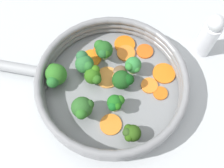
{
  "coord_description": "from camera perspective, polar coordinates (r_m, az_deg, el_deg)",
  "views": [
    {
      "loc": [
        0.21,
        0.03,
        0.49
      ],
      "look_at": [
        0.0,
        0.0,
        0.03
      ],
      "focal_mm": 42.0,
      "sensor_mm": 36.0,
      "label": 1
    }
  ],
  "objects": [
    {
      "name": "broccoli_floret_3",
      "position": [
        0.5,
        2.24,
        0.84
      ],
      "size": [
        0.04,
        0.04,
        0.04
      ],
      "color": "#8BA56E",
      "rests_on": "skillet"
    },
    {
      "name": "salt_shaker",
      "position": [
        0.57,
        20.34,
        9.83
      ],
      "size": [
        0.04,
        0.04,
        0.11
      ],
      "color": "white",
      "rests_on": "ground_plane"
    },
    {
      "name": "skillet",
      "position": [
        0.53,
        0.0,
        -1.03
      ],
      "size": [
        0.28,
        0.28,
        0.01
      ],
      "primitive_type": "cylinder",
      "color": "gray",
      "rests_on": "ground_plane"
    },
    {
      "name": "ground_plane",
      "position": [
        0.53,
        0.0,
        -1.34
      ],
      "size": [
        4.0,
        4.0,
        0.0
      ],
      "primitive_type": "plane",
      "color": "#B4B8BA"
    },
    {
      "name": "broccoli_floret_7",
      "position": [
        0.47,
        -6.45,
        -5.23
      ],
      "size": [
        0.04,
        0.04,
        0.05
      ],
      "color": "#6E904F",
      "rests_on": "skillet"
    },
    {
      "name": "carrot_slice_2",
      "position": [
        0.56,
        7.15,
        7.08
      ],
      "size": [
        0.04,
        0.04,
        0.0
      ],
      "primitive_type": "cylinder",
      "rotation": [
        0.0,
        0.0,
        5.98
      ],
      "color": "#E35C18",
      "rests_on": "skillet"
    },
    {
      "name": "carrot_slice_9",
      "position": [
        0.53,
        -1.02,
        1.45
      ],
      "size": [
        0.07,
        0.07,
        0.0
      ],
      "primitive_type": "cylinder",
      "rotation": [
        0.0,
        0.0,
        3.96
      ],
      "color": "#F3963E",
      "rests_on": "skillet"
    },
    {
      "name": "broccoli_floret_8",
      "position": [
        0.51,
        4.6,
        4.01
      ],
      "size": [
        0.03,
        0.03,
        0.04
      ],
      "color": "#7F9D4D",
      "rests_on": "skillet"
    },
    {
      "name": "carrot_slice_7",
      "position": [
        0.49,
        -0.27,
        -8.79
      ],
      "size": [
        0.04,
        0.04,
        0.0
      ],
      "primitive_type": "cylinder",
      "rotation": [
        0.0,
        0.0,
        0.0
      ],
      "color": "orange",
      "rests_on": "skillet"
    },
    {
      "name": "carrot_slice_5",
      "position": [
        0.57,
        2.77,
        8.58
      ],
      "size": [
        0.05,
        0.05,
        0.0
      ],
      "primitive_type": "cylinder",
      "rotation": [
        0.0,
        0.0,
        3.07
      ],
      "color": "orange",
      "rests_on": "skillet"
    },
    {
      "name": "carrot_slice_6",
      "position": [
        0.55,
        -4.48,
        5.65
      ],
      "size": [
        0.04,
        0.04,
        0.0
      ],
      "primitive_type": "cylinder",
      "rotation": [
        0.0,
        0.0,
        1.66
      ],
      "color": "orange",
      "rests_on": "skillet"
    },
    {
      "name": "broccoli_floret_4",
      "position": [
        0.47,
        4.24,
        -10.62
      ],
      "size": [
        0.03,
        0.03,
        0.04
      ],
      "color": "#73A153",
      "rests_on": "skillet"
    },
    {
      "name": "broccoli_floret_1",
      "position": [
        0.51,
        -4.07,
        1.86
      ],
      "size": [
        0.04,
        0.04,
        0.04
      ],
      "color": "#7A9C5F",
      "rests_on": "skillet"
    },
    {
      "name": "carrot_slice_0",
      "position": [
        0.54,
        11.24,
        2.29
      ],
      "size": [
        0.06,
        0.06,
        0.0
      ],
      "primitive_type": "cylinder",
      "rotation": [
        0.0,
        0.0,
        1.22
      ],
      "color": "orange",
      "rests_on": "skillet"
    },
    {
      "name": "broccoli_floret_2",
      "position": [
        0.48,
        0.74,
        -4.2
      ],
      "size": [
        0.03,
        0.03,
        0.04
      ],
      "color": "#8AA65C",
      "rests_on": "skillet"
    },
    {
      "name": "mushroom_piece_0",
      "position": [
        0.53,
        1.64,
        3.04
      ],
      "size": [
        0.03,
        0.03,
        0.01
      ],
      "primitive_type": "ellipsoid",
      "rotation": [
        0.0,
        0.0,
        5.28
      ],
      "color": "brown",
      "rests_on": "skillet"
    },
    {
      "name": "broccoli_floret_0",
      "position": [
        0.52,
        -6.01,
        4.57
      ],
      "size": [
        0.04,
        0.04,
        0.04
      ],
      "color": "#64964C",
      "rests_on": "skillet"
    },
    {
      "name": "skillet_rim_wall",
      "position": [
        0.5,
        0.0,
        0.33
      ],
      "size": [
        0.29,
        0.29,
        0.04
      ],
      "color": "gray",
      "rests_on": "skillet"
    },
    {
      "name": "carrot_slice_1",
      "position": [
        0.56,
        -2.29,
        7.26
      ],
      "size": [
        0.05,
        0.05,
        0.01
      ],
      "primitive_type": "cylinder",
      "rotation": [
        0.0,
        0.0,
        1.17
      ],
      "color": "orange",
      "rests_on": "skillet"
    },
    {
      "name": "carrot_slice_3",
      "position": [
        0.52,
        8.12,
        -0.32
      ],
      "size": [
        0.04,
        0.04,
        0.0
      ],
      "primitive_type": "cylinder",
      "rotation": [
        0.0,
        0.0,
        1.76
      ],
      "color": "orange",
      "rests_on": "skillet"
    },
    {
      "name": "carrot_slice_4",
      "position": [
        0.56,
        3.06,
        6.73
      ],
      "size": [
        0.04,
        0.04,
        0.01
      ],
      "primitive_type": "cylinder",
      "rotation": [
        0.0,
        0.0,
        3.34
      ],
      "color": "orange",
      "rests_on": "skillet"
    },
    {
      "name": "skillet_rivet_right",
      "position": [
        0.53,
        -14.38,
        -0.72
      ],
      "size": [
        0.01,
        0.01,
        0.01
      ],
      "primitive_type": "sphere",
      "color": "gray",
      "rests_on": "skillet"
    },
    {
      "name": "carrot_slice_8",
      "position": [
        0.52,
        10.48,
        -1.93
      ],
      "size": [
        0.04,
        0.04,
        0.0
      ],
      "primitive_type": "cylinder",
      "rotation": [
        0.0,
        0.0,
        5.79
      ],
      "color": "orange",
      "rests_on": "skillet"
    },
    {
      "name": "broccoli_floret_6",
      "position": [
        0.51,
        -12.3,
        1.65
      ],
      "size": [
        0.05,
        0.04,
        0.05
      ],
      "color": "#88AF6F",
      "rests_on": "skillet"
    },
    {
      "name": "broccoli_floret_5",
      "position": [
        0.53,
        -1.88,
        7.44
      ],
      "size": [
        0.04,
        0.04,
        0.05
      ],
      "color": "#8AB365",
      "rests_on": "skillet"
    },
    {
      "name": "skillet_rivet_left",
      "position": [
        0.55,
        -12.7,
        4.41
      ],
      "size": [
        0.01,
        0.01,
        0.01
      ],
      "primitive_type": "sphere",
      "color": "gray",
      "rests_on": "skillet"
    }
  ]
}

